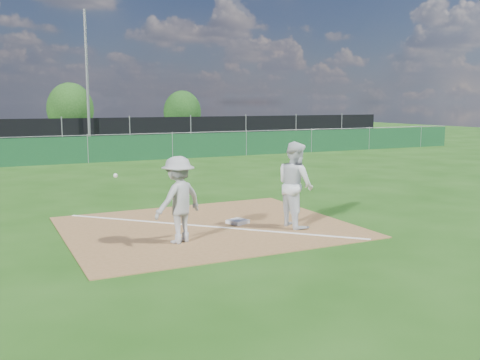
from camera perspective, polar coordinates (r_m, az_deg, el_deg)
name	(u,v)px	position (r m, az deg, el deg)	size (l,w,h in m)	color
ground	(114,177)	(20.26, -13.33, 0.35)	(90.00, 90.00, 0.00)	#1A480F
infield_dirt	(207,227)	(11.78, -3.50, -5.02)	(6.00, 5.00, 0.02)	brown
foul_line	(207,226)	(11.77, -3.50, -4.95)	(0.08, 7.00, 0.01)	white
green_fence	(88,150)	(25.07, -15.93, 3.12)	(44.00, 0.05, 1.20)	#113E1F
black_fence	(62,134)	(32.93, -18.44, 4.70)	(46.00, 0.04, 1.80)	black
parking_lot	(52,143)	(37.94, -19.41, 3.72)	(46.00, 9.00, 0.01)	black
light_pole	(87,80)	(32.85, -15.99, 10.21)	(0.16, 0.16, 8.00)	slate
first_base	(238,222)	(12.05, -0.25, -4.45)	(0.39, 0.39, 0.08)	white
play_at_first	(178,200)	(10.36, -6.59, -2.10)	(1.85, 1.00, 1.68)	#B5B5B8
runner	(295,185)	(11.71, 5.91, -0.48)	(0.91, 0.71, 1.88)	silver
car_mid	(11,133)	(37.04, -23.21, 4.65)	(1.67, 4.78, 1.57)	black
car_right	(146,132)	(38.85, -10.00, 5.08)	(1.73, 4.26, 1.24)	black
tree_mid	(70,109)	(44.49, -17.65, 7.23)	(3.60, 3.60, 4.27)	#382316
tree_right	(182,112)	(45.13, -6.17, 7.21)	(3.12, 3.12, 3.70)	#382316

